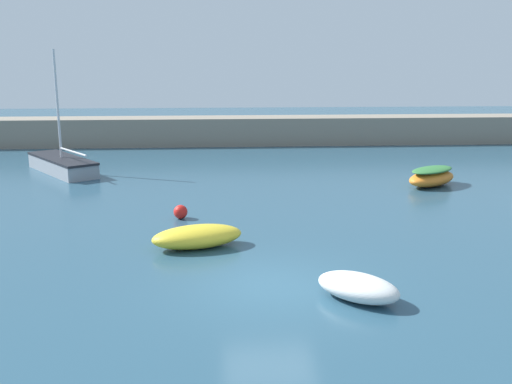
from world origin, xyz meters
TOP-DOWN VIEW (x-y plane):
  - ground_plane at (0.00, 0.00)m, footprint 120.00×120.00m
  - harbor_breakwater at (0.00, 26.58)m, footprint 60.96×2.85m
  - sailboat_tall_mast at (-9.63, 16.44)m, footprint 4.77×5.78m
  - open_tender_yellow at (-2.02, 3.31)m, footprint 3.16×2.06m
  - rowboat_with_red_cover at (8.83, 11.84)m, footprint 3.31×3.00m
  - dinghy_near_pier at (2.10, -1.08)m, footprint 2.41×2.31m
  - mooring_buoy_red at (-2.76, 6.78)m, footprint 0.53×0.53m

SIDE VIEW (x-z plane):
  - ground_plane at x=0.00m, z-range -0.20..0.00m
  - mooring_buoy_red at x=-2.76m, z-range 0.00..0.53m
  - dinghy_near_pier at x=2.10m, z-range 0.00..0.65m
  - open_tender_yellow at x=-2.02m, z-range 0.00..0.72m
  - rowboat_with_red_cover at x=8.83m, z-range 0.00..0.90m
  - sailboat_tall_mast at x=-9.63m, z-range -2.75..3.67m
  - harbor_breakwater at x=0.00m, z-range 0.00..1.94m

